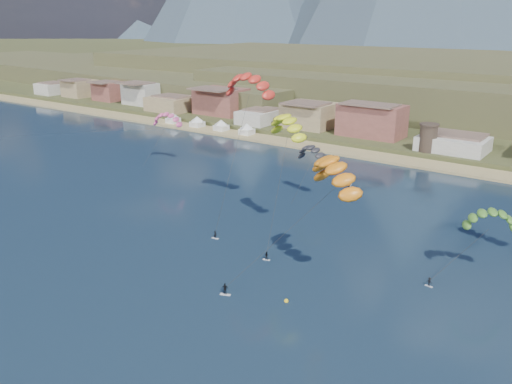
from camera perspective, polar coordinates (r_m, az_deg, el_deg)
ground at (r=80.86m, az=-13.81°, el=-12.62°), size 2400.00×2400.00×0.00m
beach at (r=164.03m, az=15.42°, el=3.38°), size 2200.00×12.00×0.90m
town at (r=193.24m, az=6.19°, el=8.50°), size 400.00×24.00×12.00m
watchtower at (r=168.44m, az=18.18°, el=5.65°), size 5.82×5.82×8.60m
beach_tents at (r=201.97m, az=-5.19°, el=7.72°), size 43.40×6.40×5.00m
kitesurfer_red at (r=107.54m, az=-0.77°, el=11.91°), size 11.68×16.96×32.55m
kitesurfer_yellow at (r=97.86m, az=3.45°, el=7.51°), size 10.91×16.00×25.85m
kitesurfer_orange at (r=79.59m, az=8.68°, el=2.58°), size 19.02×18.98×25.34m
kitesurfer_green at (r=91.52m, az=24.09°, el=-2.43°), size 11.34×11.80×14.61m
distant_kite_pink at (r=154.40m, az=-9.65°, el=8.03°), size 9.90×7.13×16.99m
distant_kite_dark at (r=123.89m, az=6.13°, el=4.47°), size 9.70×7.01×14.75m
windsurfer at (r=131.37m, az=10.12°, el=0.56°), size 2.37×2.58×4.17m
buoy at (r=81.45m, az=3.31°, el=-11.72°), size 0.68×0.68×0.68m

